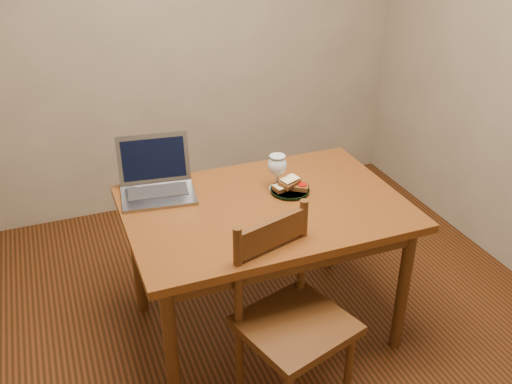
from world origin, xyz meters
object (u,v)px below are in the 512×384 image
object	(u,v)px
table	(265,220)
milk_glass	(277,172)
chair	(292,312)
plate	(290,191)
laptop	(156,178)

from	to	relation	value
table	milk_glass	distance (m)	0.24
table	chair	distance (m)	0.51
plate	milk_glass	size ratio (longest dim) A/B	1.05
chair	laptop	size ratio (longest dim) A/B	1.36
chair	laptop	distance (m)	0.94
table	milk_glass	size ratio (longest dim) A/B	7.12
table	plate	size ratio (longest dim) A/B	6.77
table	laptop	size ratio (longest dim) A/B	3.35
chair	plate	size ratio (longest dim) A/B	2.75
table	chair	bearing A→B (deg)	-98.60
laptop	milk_glass	bearing A→B (deg)	-12.65
table	laptop	world-z (taller)	laptop
table	milk_glass	world-z (taller)	milk_glass
plate	laptop	size ratio (longest dim) A/B	0.50
chair	laptop	world-z (taller)	laptop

